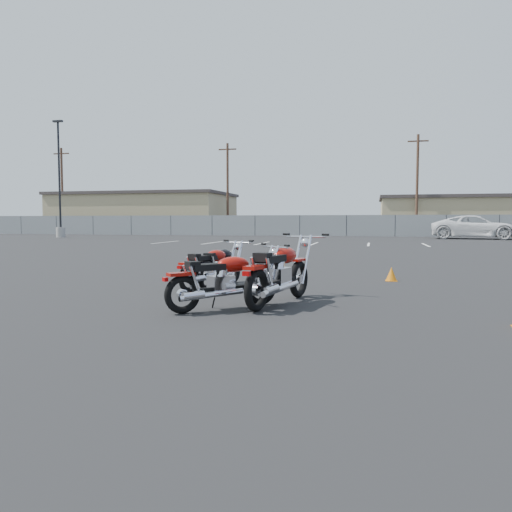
% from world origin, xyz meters
% --- Properties ---
extents(ground, '(120.00, 120.00, 0.00)m').
position_xyz_m(ground, '(0.00, 0.00, 0.00)').
color(ground, black).
rests_on(ground, ground).
extents(motorcycle_front_red, '(1.01, 1.79, 0.89)m').
position_xyz_m(motorcycle_front_red, '(-0.72, 0.81, 0.41)').
color(motorcycle_front_red, black).
rests_on(motorcycle_front_red, ground).
extents(motorcycle_second_black, '(0.70, 1.80, 0.89)m').
position_xyz_m(motorcycle_second_black, '(-0.64, 1.18, 0.40)').
color(motorcycle_second_black, black).
rests_on(motorcycle_second_black, ground).
extents(motorcycle_third_red, '(1.02, 2.17, 1.07)m').
position_xyz_m(motorcycle_third_red, '(0.86, -0.62, 0.49)').
color(motorcycle_third_red, black).
rests_on(motorcycle_third_red, ground).
extents(motorcycle_rear_red, '(1.58, 1.61, 0.93)m').
position_xyz_m(motorcycle_rear_red, '(0.15, -1.25, 0.42)').
color(motorcycle_rear_red, black).
rests_on(motorcycle_rear_red, ground).
extents(training_cone_near, '(0.25, 0.25, 0.30)m').
position_xyz_m(training_cone_near, '(2.64, 2.87, 0.15)').
color(training_cone_near, orange).
rests_on(training_cone_near, ground).
extents(light_pole_west, '(0.80, 0.70, 9.17)m').
position_xyz_m(light_pole_west, '(-21.97, 26.93, 2.31)').
color(light_pole_west, '#9B9993').
rests_on(light_pole_west, ground).
extents(chainlink_fence, '(80.06, 0.06, 1.80)m').
position_xyz_m(chainlink_fence, '(-0.00, 35.00, 0.90)').
color(chainlink_fence, slate).
rests_on(chainlink_fence, ground).
extents(tan_building_west, '(18.40, 10.40, 4.30)m').
position_xyz_m(tan_building_west, '(-22.00, 42.00, 2.16)').
color(tan_building_west, tan).
rests_on(tan_building_west, ground).
extents(tan_building_east, '(14.40, 9.40, 3.70)m').
position_xyz_m(tan_building_east, '(10.00, 44.00, 1.86)').
color(tan_building_east, tan).
rests_on(tan_building_east, ground).
extents(utility_pole_a, '(1.80, 0.24, 9.00)m').
position_xyz_m(utility_pole_a, '(-30.00, 39.00, 4.69)').
color(utility_pole_a, '#412A1E').
rests_on(utility_pole_a, ground).
extents(utility_pole_b, '(1.80, 0.24, 9.00)m').
position_xyz_m(utility_pole_b, '(-12.00, 40.00, 4.69)').
color(utility_pole_b, '#412A1E').
rests_on(utility_pole_b, ground).
extents(utility_pole_c, '(1.80, 0.24, 9.00)m').
position_xyz_m(utility_pole_c, '(6.00, 39.00, 4.69)').
color(utility_pole_c, '#412A1E').
rests_on(utility_pole_c, ground).
extents(parking_line_stripes, '(15.12, 4.00, 0.01)m').
position_xyz_m(parking_line_stripes, '(-2.50, 20.00, 0.00)').
color(parking_line_stripes, silver).
rests_on(parking_line_stripes, ground).
extents(white_van, '(4.04, 7.44, 2.68)m').
position_xyz_m(white_van, '(9.44, 30.39, 1.34)').
color(white_van, white).
rests_on(white_van, ground).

